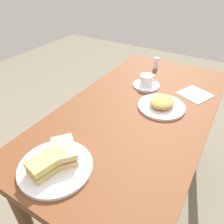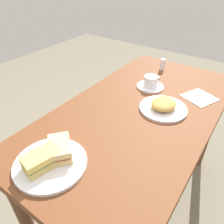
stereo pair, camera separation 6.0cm
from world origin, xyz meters
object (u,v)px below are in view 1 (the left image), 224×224
spoon (151,79)px  napkin (195,94)px  sandwich_plate (56,167)px  side_plate (161,106)px  dining_table (137,123)px  salt_shaker (156,63)px  coffee_cup (147,80)px  coffee_saucer (146,85)px  sandwich_back (64,151)px  sandwich_front (47,164)px

spoon → napkin: size_ratio=0.66×
sandwich_plate → side_plate: size_ratio=1.14×
dining_table → napkin: bearing=142.0°
dining_table → salt_shaker: (-0.51, -0.11, 0.14)m
coffee_cup → napkin: (-0.05, 0.28, -0.04)m
coffee_saucer → side_plate: size_ratio=0.66×
side_plate → salt_shaker: salt_shaker is taller
sandwich_back → napkin: size_ratio=0.97×
sandwich_back → side_plate: bearing=160.5°
napkin → side_plate: bearing=-27.9°
sandwich_back → side_plate: (-0.52, 0.19, -0.04)m
dining_table → side_plate: (-0.06, 0.10, 0.11)m
sandwich_plate → coffee_cup: size_ratio=2.54×
sandwich_front → spoon: size_ratio=1.45×
side_plate → sandwich_back: bearing=-19.5°
sandwich_front → salt_shaker: salt_shaker is taller
spoon → sandwich_front: bearing=-2.4°
napkin → spoon: bearing=-95.6°
sandwich_front → sandwich_back: (-0.08, 0.01, -0.00)m
coffee_saucer → coffee_cup: coffee_cup is taller
spoon → side_plate: spoon is taller
sandwich_plate → napkin: bearing=159.0°
coffee_cup → coffee_saucer: bearing=-105.0°
dining_table → salt_shaker: salt_shaker is taller
sandwich_back → spoon: (-0.77, 0.02, -0.03)m
sandwich_plate → coffee_cup: 0.75m
coffee_cup → salt_shaker: 0.28m
sandwich_back → coffee_cup: (-0.70, 0.03, -0.00)m
coffee_saucer → side_plate: side_plate is taller
sandwich_front → salt_shaker: 1.05m
spoon → napkin: bearing=84.4°
coffee_cup → napkin: size_ratio=0.71×
side_plate → sandwich_plate: bearing=-18.2°
sandwich_front → side_plate: size_ratio=0.60×
spoon → side_plate: bearing=33.3°
coffee_saucer → spoon: 0.08m
dining_table → sandwich_plate: 0.54m
sandwich_front → dining_table: bearing=169.8°
sandwich_plate → side_plate: (-0.57, 0.19, 0.00)m
coffee_cup → side_plate: (0.17, 0.16, -0.04)m
coffee_saucer → coffee_cup: 0.04m
sandwich_plate → sandwich_front: bearing=-22.1°
sandwich_front → sandwich_plate: bearing=157.9°
sandwich_front → side_plate: bearing=161.6°
sandwich_front → spoon: sandwich_front is taller
coffee_saucer → coffee_cup: (0.00, 0.00, 0.04)m
dining_table → sandwich_front: size_ratio=9.48×
salt_shaker → coffee_cup: bearing=10.4°
dining_table → sandwich_front: 0.57m
coffee_saucer → spoon: bearing=-177.6°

